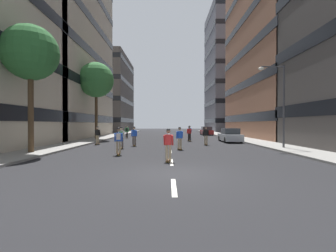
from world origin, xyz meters
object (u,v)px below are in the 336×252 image
object	(u,v)px
street_tree_mid	(29,53)
skater_3	(179,137)
skater_7	(96,134)
parked_car_near	(229,136)
skater_6	(189,131)
skater_5	(126,131)
street_tree_near	(95,80)
skater_1	(120,136)
skater_0	(188,133)
skater_9	(117,139)
streetlamp_right	(278,97)
skater_2	(133,135)
skater_8	(167,143)
skater_4	(205,135)
parked_car_mid	(205,131)

from	to	relation	value
street_tree_mid	skater_3	bearing A→B (deg)	15.15
street_tree_mid	skater_7	xyz separation A→B (m)	(2.30, 7.28, -5.69)
parked_car_near	skater_6	bearing A→B (deg)	126.29
skater_3	skater_5	bearing A→B (deg)	113.80
parked_car_near	street_tree_near	distance (m)	17.80
skater_1	skater_0	bearing A→B (deg)	53.07
skater_9	skater_6	bearing A→B (deg)	69.76
streetlamp_right	skater_1	world-z (taller)	streetlamp_right
skater_2	streetlamp_right	bearing A→B (deg)	-12.61
parked_car_near	skater_1	bearing A→B (deg)	-146.43
skater_1	skater_8	size ratio (longest dim) A/B	1.00
skater_2	skater_4	xyz separation A→B (m)	(6.63, 0.95, 0.00)
skater_5	street_tree_near	bearing A→B (deg)	-136.59
skater_1	skater_7	distance (m)	4.85
parked_car_mid	skater_6	size ratio (longest dim) A/B	2.47
parked_car_near	street_tree_mid	bearing A→B (deg)	-146.51
skater_3	skater_6	distance (m)	13.32
skater_7	skater_9	xyz separation A→B (m)	(3.62, -7.80, 0.03)
parked_car_near	skater_3	distance (m)	9.79
skater_6	skater_9	size ratio (longest dim) A/B	1.00
skater_2	skater_4	size ratio (longest dim) A/B	1.00
parked_car_mid	skater_9	world-z (taller)	skater_9
skater_0	skater_1	bearing A→B (deg)	-126.93
parked_car_near	skater_5	xyz separation A→B (m)	(-12.57, 7.32, 0.32)
skater_2	skater_9	size ratio (longest dim) A/B	1.00
skater_6	skater_9	distance (m)	17.48
skater_3	skater_7	distance (m)	8.97
parked_car_near	skater_3	bearing A→B (deg)	-127.05
parked_car_mid	skater_4	xyz separation A→B (m)	(-3.23, -19.95, 0.29)
skater_2	skater_4	distance (m)	6.69
skater_8	skater_6	bearing A→B (deg)	81.53
skater_1	skater_8	bearing A→B (deg)	-60.52
skater_0	street_tree_near	bearing A→B (deg)	165.86
skater_0	skater_1	distance (m)	10.35
skater_0	skater_1	world-z (taller)	same
skater_4	skater_9	world-z (taller)	same
skater_6	skater_7	distance (m)	12.94
skater_4	skater_7	distance (m)	10.39
parked_car_mid	skater_5	world-z (taller)	skater_5
street_tree_mid	skater_0	distance (m)	17.45
parked_car_near	skater_4	distance (m)	4.97
skater_1	skater_8	world-z (taller)	same
parked_car_near	parked_car_mid	bearing A→B (deg)	90.00
street_tree_near	skater_6	xyz separation A→B (m)	(11.96, 1.20, -6.51)
parked_car_near	parked_car_mid	world-z (taller)	same
skater_5	skater_6	bearing A→B (deg)	-12.76
streetlamp_right	skater_6	xyz separation A→B (m)	(-5.95, 12.73, -3.12)
skater_7	skater_8	world-z (taller)	same
skater_7	skater_4	bearing A→B (deg)	-2.91
skater_9	skater_3	bearing A→B (deg)	38.27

